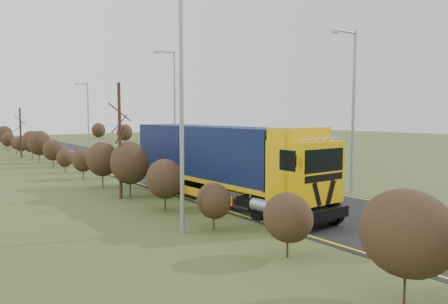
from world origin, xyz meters
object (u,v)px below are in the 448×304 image
Objects in this scene: lorry at (222,158)px; speed_sign at (189,148)px; car_red_hatchback at (182,154)px; streetlight_near at (352,105)px; car_blue_sedan at (152,148)px.

lorry is 6.76× the size of speed_sign.
car_red_hatchback is 2.10× the size of speed_sign.
lorry is at bearing 80.25° from car_red_hatchback.
lorry reaches higher than car_red_hatchback.
speed_sign is (-0.11, 17.46, -3.51)m from streetlight_near.
streetlight_near reaches higher than car_blue_sedan.
streetlight_near is 4.31× the size of speed_sign.
lorry is 16.91m from speed_sign.
car_red_hatchback is at bearing 64.26° from lorry.
car_blue_sedan is (1.21, 8.74, -0.03)m from car_red_hatchback.
speed_sign reaches higher than car_red_hatchback.
streetlight_near is at bearing -89.64° from speed_sign.
lorry is 3.26× the size of car_blue_sedan.
streetlight_near is at bearing 104.35° from car_blue_sedan.
speed_sign is at bearing 62.90° from lorry.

